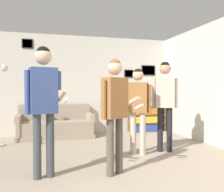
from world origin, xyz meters
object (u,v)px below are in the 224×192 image
Objects in this scene: person_player_foreground_center at (115,104)px; person_spectator_near_bookshelf at (165,96)px; couch at (56,126)px; bottle_on_floor at (41,140)px; person_player_foreground_left at (43,96)px; person_watcher_holding_cup at (138,102)px; bookshelf at (147,115)px.

person_spectator_near_bookshelf reaches higher than person_player_foreground_center.
couch is 8.08× the size of bottle_on_floor.
person_player_foreground_left is 1.89m from person_watcher_holding_cup.
person_spectator_near_bookshelf is (2.01, -2.07, 0.81)m from couch.
person_watcher_holding_cup is at bearing -172.68° from person_spectator_near_bookshelf.
person_player_foreground_center is at bearing -142.25° from person_spectator_near_bookshelf.
couch is 1.07× the size of person_spectator_near_bookshelf.
person_player_foreground_center is at bearing -7.24° from person_player_foreground_left.
person_watcher_holding_cup reaches higher than bookshelf.
couch is 2.62m from bookshelf.
bottle_on_floor is at bearing 140.96° from person_watcher_holding_cup.
couch reaches higher than bottle_on_floor.
bottle_on_floor is (-2.97, -0.91, -0.38)m from bookshelf.
person_player_foreground_left reaches higher than person_watcher_holding_cup.
bookshelf is at bearing 59.81° from person_player_foreground_center.
person_player_foreground_left reaches higher than couch.
person_player_foreground_left is at bearing -158.77° from person_spectator_near_bookshelf.
person_player_foreground_center reaches higher than bottle_on_floor.
person_player_foreground_left is (-0.29, -2.96, 0.85)m from couch.
person_player_foreground_left reaches higher than bottle_on_floor.
bookshelf is at bearing 47.52° from person_player_foreground_left.
person_player_foreground_center is at bearing -66.06° from bottle_on_floor.
person_spectator_near_bookshelf is at bearing 7.32° from person_watcher_holding_cup.
person_spectator_near_bookshelf reaches higher than bottle_on_floor.
bottle_on_floor is at bearing 113.94° from person_player_foreground_center.
person_spectator_near_bookshelf reaches higher than person_watcher_holding_cup.
person_watcher_holding_cup reaches higher than bottle_on_floor.
bookshelf is at bearing 75.22° from person_spectator_near_bookshelf.
bottle_on_floor is at bearing 150.14° from person_spectator_near_bookshelf.
person_watcher_holding_cup is at bearing -56.65° from couch.
person_player_foreground_center is at bearing -120.19° from bookshelf.
bookshelf is 4.34m from person_player_foreground_left.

